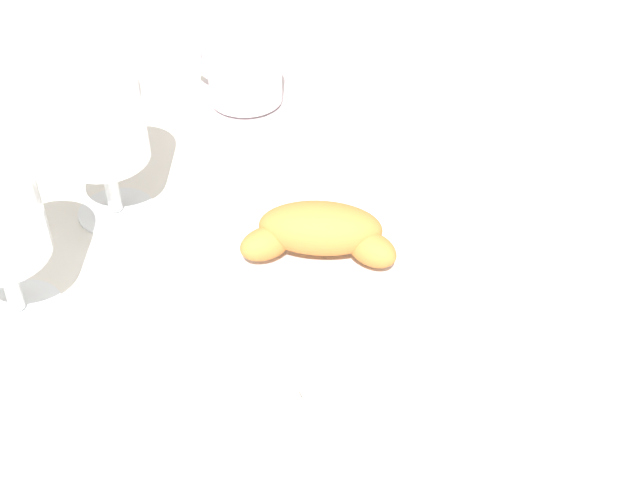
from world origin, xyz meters
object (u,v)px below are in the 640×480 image
at_px(croissant_large, 320,232).
at_px(coffee_cup_far, 245,84).
at_px(juice_glass_left, 100,126).
at_px(folded_napkin, 547,289).
at_px(pastry_plate, 320,257).
at_px(sugar_packet, 346,143).
at_px(coffee_cup_near, 315,479).

xyz_separation_m(croissant_large, coffee_cup_far, (0.18, -0.20, -0.01)).
height_order(coffee_cup_far, juice_glass_left, juice_glass_left).
distance_m(coffee_cup_far, folded_napkin, 0.39).
xyz_separation_m(pastry_plate, folded_napkin, (-0.18, -0.05, -0.01)).
bearing_deg(coffee_cup_far, folded_napkin, 158.35).
xyz_separation_m(pastry_plate, sugar_packet, (0.05, -0.17, -0.01)).
relative_size(juice_glass_left, sugar_packet, 2.80).
height_order(coffee_cup_far, sugar_packet, coffee_cup_far).
height_order(croissant_large, coffee_cup_near, croissant_large).
distance_m(croissant_large, coffee_cup_near, 0.22).
relative_size(coffee_cup_near, coffee_cup_far, 1.00).
relative_size(coffee_cup_near, folded_napkin, 1.24).
distance_m(coffee_cup_far, sugar_packet, 0.13).
bearing_deg(coffee_cup_near, coffee_cup_far, -55.29).
height_order(pastry_plate, sugar_packet, pastry_plate).
bearing_deg(juice_glass_left, croissant_large, -176.97).
xyz_separation_m(pastry_plate, coffee_cup_near, (-0.09, 0.20, 0.01)).
bearing_deg(coffee_cup_far, pastry_plate, 132.84).
bearing_deg(coffee_cup_near, pastry_plate, -65.01).
distance_m(pastry_plate, coffee_cup_near, 0.22).
bearing_deg(sugar_packet, coffee_cup_far, -23.26).
bearing_deg(coffee_cup_near, juice_glass_left, -33.04).
distance_m(juice_glass_left, folded_napkin, 0.39).
relative_size(pastry_plate, croissant_large, 1.50).
bearing_deg(pastry_plate, juice_glass_left, 3.92).
xyz_separation_m(coffee_cup_near, juice_glass_left, (0.29, -0.19, 0.07)).
bearing_deg(juice_glass_left, pastry_plate, -176.08).
bearing_deg(croissant_large, pastry_plate, -69.07).
bearing_deg(coffee_cup_near, folded_napkin, -107.99).
bearing_deg(juice_glass_left, coffee_cup_near, 146.96).
bearing_deg(sugar_packet, croissant_large, 94.97).
relative_size(croissant_large, coffee_cup_far, 0.94).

